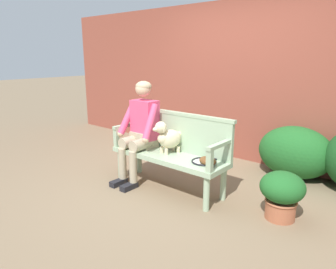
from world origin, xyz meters
name	(u,v)px	position (x,y,z in m)	size (l,w,h in m)	color
ground_plane	(168,188)	(0.00, 0.00, 0.00)	(40.00, 40.00, 0.00)	#7A664C
brick_garden_fence	(240,82)	(0.00, 1.81, 1.24)	(8.00, 0.30, 2.48)	brown
hedge_bush_far_left	(288,155)	(0.97, 1.48, 0.28)	(0.74, 0.60, 0.56)	#194C1E
hedge_bush_far_right	(295,152)	(1.08, 1.43, 0.36)	(1.00, 0.71, 0.72)	#1E5B23
garden_bench	(168,159)	(0.00, 0.00, 0.40)	(1.55, 0.47, 0.46)	#9EB793
bench_backrest	(179,131)	(0.00, 0.21, 0.71)	(1.59, 0.06, 0.50)	#9EB793
bench_armrest_left_end	(123,131)	(-0.73, -0.09, 0.66)	(0.06, 0.47, 0.28)	#9EB793
bench_armrest_right_end	(216,152)	(0.73, -0.09, 0.66)	(0.06, 0.47, 0.28)	#9EB793
person_seated	(141,127)	(-0.46, -0.01, 0.73)	(0.56, 0.64, 1.33)	black
dog_on_bench	(168,137)	(-0.03, 0.03, 0.67)	(0.28, 0.41, 0.41)	beige
tennis_racket	(206,161)	(0.52, 0.06, 0.47)	(0.38, 0.58, 0.03)	black
baseball_glove	(208,161)	(0.59, -0.01, 0.51)	(0.22, 0.17, 0.09)	brown
potted_plant	(282,192)	(1.37, 0.18, 0.29)	(0.45, 0.45, 0.51)	#A85B3D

